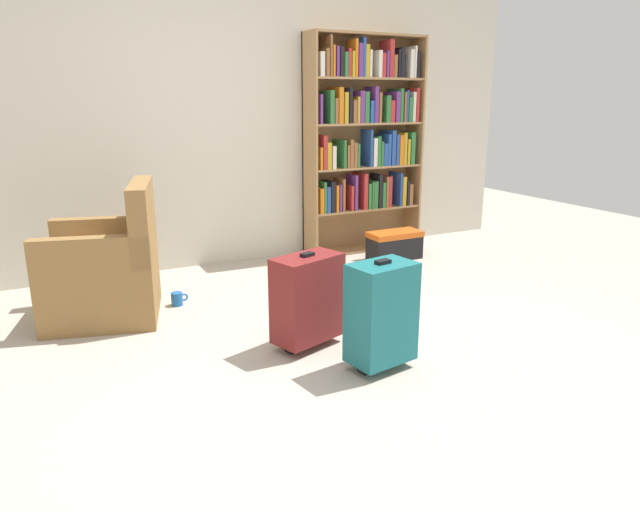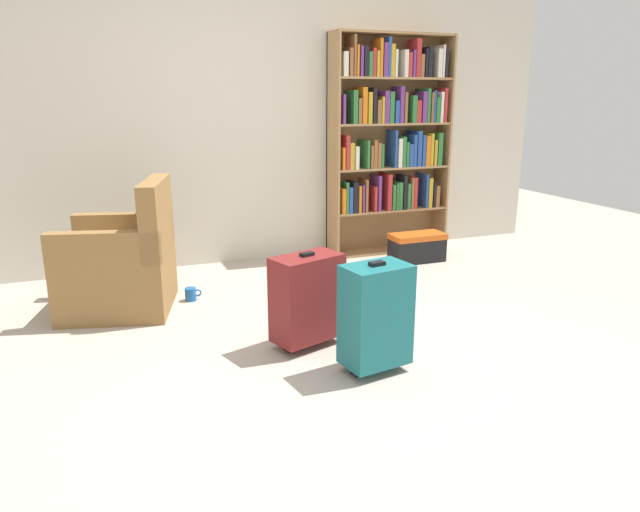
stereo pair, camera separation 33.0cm
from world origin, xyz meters
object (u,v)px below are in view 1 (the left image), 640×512
Objects in this scene: bookshelf at (364,136)px; storage_box at (395,244)px; armchair at (108,271)px; suitcase_dark_red at (308,298)px; mug at (177,299)px; suitcase_teal at (381,313)px.

storage_box is at bearing -79.53° from bookshelf.
armchair reaches higher than storage_box.
armchair is 1.43m from suitcase_dark_red.
mug is at bearing 0.26° from armchair.
storage_box reaches higher than mug.
mug is at bearing -158.94° from bookshelf.
bookshelf is at bearing 21.06° from mug.
mug is at bearing 116.79° from suitcase_dark_red.
suitcase_teal is at bearing -63.03° from mug.
suitcase_teal is at bearing -50.96° from armchair.
suitcase_teal is at bearing -125.89° from storage_box.
bookshelf is at bearing 61.30° from suitcase_teal.
armchair is at bearing -179.74° from mug.
suitcase_teal is at bearing -62.61° from suitcase_dark_red.
suitcase_dark_red is (0.53, -1.04, 0.25)m from mug.
bookshelf reaches higher than armchair.
armchair is (-2.43, -0.77, -0.77)m from bookshelf.
suitcase_teal reaches higher than mug.
mug is (-1.98, -0.76, -1.04)m from bookshelf.
bookshelf is at bearing 51.14° from suitcase_dark_red.
suitcase_dark_red is 0.94× the size of suitcase_teal.
armchair reaches higher than suitcase_dark_red.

